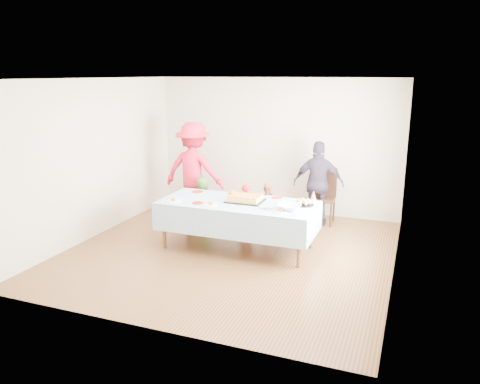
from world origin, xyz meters
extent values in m
plane|color=#493015|center=(0.00, 0.00, 0.00)|extent=(5.00, 5.00, 0.00)
cube|color=beige|center=(0.00, 2.50, 1.35)|extent=(5.00, 0.04, 2.70)
cube|color=beige|center=(0.00, -2.50, 1.35)|extent=(5.00, 0.04, 2.70)
cube|color=beige|center=(-2.50, 0.00, 1.35)|extent=(0.04, 5.00, 2.70)
cube|color=beige|center=(2.50, 0.00, 1.35)|extent=(0.04, 5.00, 2.70)
cube|color=white|center=(0.00, 0.00, 2.70)|extent=(5.00, 5.00, 0.04)
cube|color=#472B16|center=(2.47, 0.20, 1.50)|extent=(0.03, 1.75, 1.35)
cylinder|color=#56341D|center=(-1.06, -0.24, 0.36)|extent=(0.06, 0.06, 0.73)
cylinder|color=#56341D|center=(1.18, -0.24, 0.36)|extent=(0.06, 0.06, 0.73)
cylinder|color=#56341D|center=(-1.06, 0.60, 0.36)|extent=(0.06, 0.06, 0.73)
cylinder|color=#56341D|center=(1.18, 0.60, 0.36)|extent=(0.06, 0.06, 0.73)
cube|color=#56341D|center=(0.06, 0.18, 0.75)|extent=(2.40, 1.00, 0.04)
cube|color=white|center=(0.06, 0.18, 0.78)|extent=(2.50, 1.10, 0.01)
cube|color=black|center=(0.16, 0.25, 0.79)|extent=(0.58, 0.44, 0.02)
cube|color=#EEC65A|center=(0.16, 0.25, 0.83)|extent=(0.49, 0.37, 0.07)
cube|color=#A86826|center=(0.16, 0.25, 0.88)|extent=(0.49, 0.37, 0.01)
cylinder|color=black|center=(1.09, 0.38, 0.79)|extent=(0.32, 0.32, 0.02)
sphere|color=tan|center=(1.18, 0.38, 0.84)|extent=(0.08, 0.08, 0.08)
sphere|color=tan|center=(1.13, 0.45, 0.84)|extent=(0.08, 0.08, 0.08)
sphere|color=tan|center=(1.05, 0.45, 0.84)|extent=(0.08, 0.08, 0.08)
sphere|color=tan|center=(1.01, 0.38, 0.84)|extent=(0.08, 0.08, 0.08)
sphere|color=tan|center=(1.05, 0.30, 0.84)|extent=(0.08, 0.08, 0.08)
sphere|color=tan|center=(1.13, 0.30, 0.84)|extent=(0.08, 0.08, 0.08)
sphere|color=tan|center=(1.09, 0.38, 0.84)|extent=(0.08, 0.08, 0.08)
imported|color=silver|center=(0.95, 0.03, 0.82)|extent=(0.36, 0.36, 0.09)
cone|color=silver|center=(1.19, 0.61, 0.87)|extent=(0.11, 0.11, 0.18)
cylinder|color=#B3210D|center=(-0.83, 0.54, 0.79)|extent=(0.19, 0.19, 0.01)
cylinder|color=#B3210D|center=(-0.20, 0.63, 0.79)|extent=(0.18, 0.18, 0.01)
cylinder|color=#B3210D|center=(0.17, 0.56, 0.79)|extent=(0.19, 0.19, 0.01)
cylinder|color=#B3210D|center=(0.58, 0.63, 0.79)|extent=(0.17, 0.17, 0.01)
cylinder|color=#B3210D|center=(-0.51, -0.11, 0.79)|extent=(0.17, 0.17, 0.01)
cylinder|color=white|center=(-0.91, -0.16, 0.79)|extent=(0.25, 0.25, 0.01)
cylinder|color=white|center=(-0.25, -0.15, 0.79)|extent=(0.20, 0.20, 0.01)
cylinder|color=white|center=(0.86, -0.13, 0.79)|extent=(0.21, 0.21, 0.01)
cylinder|color=black|center=(0.90, 1.78, 0.23)|extent=(0.04, 0.04, 0.46)
cylinder|color=black|center=(1.28, 1.79, 0.23)|extent=(0.04, 0.04, 0.46)
cylinder|color=black|center=(0.89, 2.16, 0.23)|extent=(0.04, 0.04, 0.46)
cylinder|color=black|center=(1.27, 2.17, 0.23)|extent=(0.04, 0.04, 0.46)
cube|color=black|center=(1.08, 1.98, 0.48)|extent=(0.46, 0.46, 0.05)
cube|color=black|center=(1.08, 2.18, 0.77)|extent=(0.45, 0.06, 0.54)
imported|color=red|center=(-0.06, 0.90, 0.46)|extent=(0.36, 0.27, 0.91)
imported|color=#3A7125|center=(-1.04, 1.19, 0.44)|extent=(0.48, 0.36, 0.89)
imported|color=tan|center=(0.13, 1.49, 0.40)|extent=(0.44, 0.37, 0.81)
imported|color=red|center=(-1.36, 1.49, 0.94)|extent=(1.23, 0.73, 1.88)
imported|color=#322B3B|center=(1.02, 1.84, 0.79)|extent=(0.97, 0.49, 1.59)
camera|label=1|loc=(2.65, -6.53, 2.78)|focal=35.00mm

